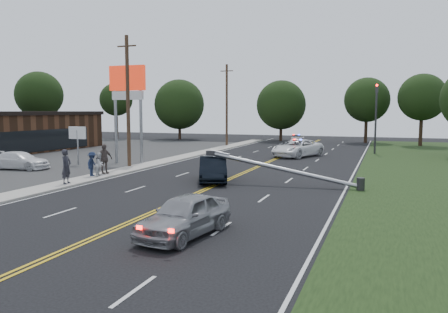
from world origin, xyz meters
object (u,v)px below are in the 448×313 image
at_px(fallen_streetlight, 290,170).
at_px(utility_pole_mid, 128,101).
at_px(utility_pole_far, 227,105).
at_px(crashed_sedan, 213,169).
at_px(emergency_a, 297,148).
at_px(bystander_d, 104,159).
at_px(bystander_a, 66,167).
at_px(small_sign, 77,136).
at_px(bystander_b, 100,164).
at_px(emergency_b, 296,143).
at_px(bystander_c, 92,164).
at_px(waiting_sedan, 185,215).
at_px(pylon_sign, 128,91).
at_px(traffic_signal, 376,112).
at_px(parked_car, 20,160).

xyz_separation_m(fallen_streetlight, utility_pole_mid, (-13.39, 4.00, 4.17)).
relative_size(utility_pole_far, crashed_sedan, 2.15).
distance_m(emergency_a, bystander_d, 19.34).
distance_m(utility_pole_far, crashed_sedan, 27.63).
xyz_separation_m(emergency_a, bystander_a, (-9.54, -20.79, 0.31)).
height_order(small_sign, bystander_b, small_sign).
bearing_deg(emergency_a, bystander_b, -96.62).
distance_m(emergency_b, bystander_b, 27.10).
height_order(utility_pole_far, bystander_c, utility_pole_far).
bearing_deg(utility_pole_mid, bystander_a, -82.47).
bearing_deg(utility_pole_mid, waiting_sedan, -51.84).
xyz_separation_m(utility_pole_mid, waiting_sedan, (12.01, -15.29, -4.35)).
xyz_separation_m(pylon_sign, crashed_sedan, (9.83, -5.92, -5.23)).
bearing_deg(emergency_a, bystander_a, -92.47).
relative_size(small_sign, traffic_signal, 0.44).
xyz_separation_m(utility_pole_far, parked_car, (-7.13, -25.73, -4.43)).
bearing_deg(fallen_streetlight, waiting_sedan, -96.94).
height_order(emergency_a, bystander_c, bystander_c).
distance_m(traffic_signal, parked_car, 33.03).
bearing_deg(traffic_signal, pylon_sign, -139.61).
relative_size(fallen_streetlight, utility_pole_far, 0.94).
distance_m(emergency_a, emergency_b, 8.59).
xyz_separation_m(bystander_a, bystander_d, (-0.39, 4.20, -0.00)).
xyz_separation_m(utility_pole_far, crashed_sedan, (8.53, -25.92, -4.32)).
xyz_separation_m(parked_car, bystander_a, (8.23, -4.65, 0.47)).
relative_size(fallen_streetlight, bystander_b, 6.13).
bearing_deg(bystander_a, emergency_a, -31.02).
bearing_deg(parked_car, emergency_a, -55.03).
bearing_deg(bystander_a, waiting_sedan, -128.74).
xyz_separation_m(pylon_sign, emergency_a, (11.95, 10.42, -5.17)).
bearing_deg(emergency_b, pylon_sign, -125.53).
bearing_deg(utility_pole_far, emergency_a, -41.99).
height_order(waiting_sedan, bystander_a, bystander_a).
distance_m(waiting_sedan, bystander_d, 15.85).
bearing_deg(parked_car, waiting_sedan, -128.42).
relative_size(emergency_a, bystander_b, 3.87).
relative_size(parked_car, bystander_a, 2.25).
distance_m(small_sign, utility_pole_mid, 5.53).
xyz_separation_m(fallen_streetlight, emergency_b, (-4.48, 24.83, -0.28)).
bearing_deg(pylon_sign, small_sign, -150.26).
relative_size(traffic_signal, utility_pole_mid, 0.70).
xyz_separation_m(traffic_signal, parked_car, (-24.63, -21.73, -3.55)).
bearing_deg(bystander_d, traffic_signal, -11.72).
bearing_deg(bystander_c, utility_pole_far, -7.79).
distance_m(emergency_a, bystander_c, 20.41).
bearing_deg(small_sign, crashed_sedan, -16.39).
bearing_deg(waiting_sedan, utility_pole_far, 116.16).
height_order(parked_car, bystander_c, bystander_c).
height_order(small_sign, parked_car, small_sign).
xyz_separation_m(emergency_a, bystander_c, (-10.01, -17.78, 0.09)).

